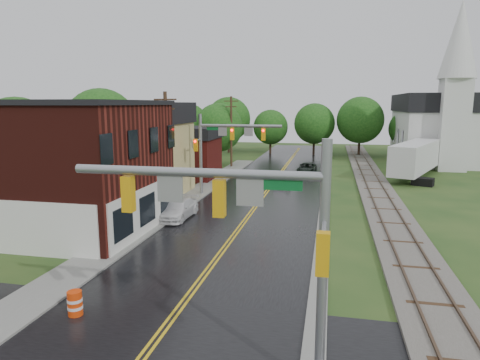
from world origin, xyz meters
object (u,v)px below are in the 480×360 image
(sedan_silver, at_px, (283,178))
(utility_pole_c, at_px, (231,130))
(tree_left_c, at_px, (167,133))
(tree_left_b, at_px, (102,127))
(brick_building, at_px, (44,165))
(utility_pole_b, at_px, (167,148))
(church, at_px, (439,120))
(suv_dark, at_px, (307,169))
(semi_trailer, at_px, (415,157))
(traffic_signal_near, at_px, (246,218))
(pickup_white, at_px, (178,209))
(construction_barrel, at_px, (75,303))
(tree_left_a, at_px, (19,140))
(traffic_signal_far, at_px, (224,140))
(tree_left_e, at_px, (219,129))

(sedan_silver, bearing_deg, utility_pole_c, 131.46)
(tree_left_c, bearing_deg, tree_left_b, -116.56)
(brick_building, height_order, utility_pole_b, utility_pole_b)
(church, distance_m, suv_dark, 22.05)
(semi_trailer, bearing_deg, tree_left_c, -179.25)
(traffic_signal_near, relative_size, pickup_white, 1.60)
(traffic_signal_near, height_order, construction_barrel, traffic_signal_near)
(tree_left_a, xyz_separation_m, construction_barrel, (16.11, -17.39, -4.62))
(suv_dark, bearing_deg, construction_barrel, -98.93)
(traffic_signal_near, distance_m, tree_left_c, 41.67)
(traffic_signal_near, xyz_separation_m, tree_left_b, (-21.32, 29.90, 0.75))
(traffic_signal_far, relative_size, tree_left_c, 0.96)
(tree_left_a, distance_m, suv_dark, 29.93)
(semi_trailer, bearing_deg, traffic_signal_far, -144.00)
(tree_left_b, height_order, semi_trailer, tree_left_b)
(tree_left_b, bearing_deg, brick_building, -72.39)
(tree_left_a, height_order, suv_dark, tree_left_a)
(brick_building, xyz_separation_m, tree_left_a, (-7.36, 6.90, 0.96))
(tree_left_a, bearing_deg, sedan_silver, 29.24)
(sedan_silver, bearing_deg, brick_building, -121.45)
(traffic_signal_near, bearing_deg, utility_pole_b, 117.19)
(utility_pole_c, bearing_deg, sedan_silver, -53.11)
(church, xyz_separation_m, utility_pole_b, (-26.80, -31.74, -1.11))
(utility_pole_c, height_order, pickup_white, utility_pole_c)
(brick_building, relative_size, traffic_signal_near, 1.95)
(tree_left_a, bearing_deg, construction_barrel, -47.20)
(tree_left_c, relative_size, construction_barrel, 7.72)
(church, relative_size, utility_pole_b, 2.22)
(tree_left_e, bearing_deg, tree_left_c, -129.81)
(church, height_order, tree_left_e, church)
(brick_building, bearing_deg, utility_pole_b, 50.93)
(pickup_white, bearing_deg, traffic_signal_far, 82.98)
(sedan_silver, bearing_deg, church, 51.29)
(utility_pole_c, distance_m, semi_trailer, 22.06)
(tree_left_e, bearing_deg, tree_left_a, -114.62)
(tree_left_b, height_order, tree_left_c, tree_left_b)
(traffic_signal_far, bearing_deg, utility_pole_c, 101.09)
(semi_trailer, bearing_deg, utility_pole_b, -139.78)
(brick_building, height_order, church, church)
(utility_pole_b, distance_m, suv_dark, 21.48)
(church, relative_size, tree_left_e, 2.45)
(suv_dark, xyz_separation_m, sedan_silver, (-2.01, -7.07, -0.02))
(brick_building, relative_size, church, 0.71)
(traffic_signal_near, bearing_deg, tree_left_e, 105.68)
(traffic_signal_far, height_order, tree_left_e, tree_left_e)
(tree_left_c, relative_size, sedan_silver, 2.12)
(sedan_silver, bearing_deg, utility_pole_b, -119.47)
(tree_left_b, distance_m, sedan_silver, 19.62)
(tree_left_b, bearing_deg, utility_pole_c, 47.61)
(tree_left_b, xyz_separation_m, tree_left_e, (9.00, 14.00, -0.90))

